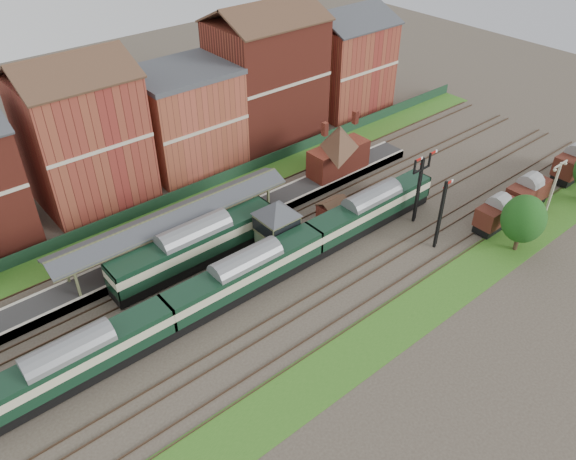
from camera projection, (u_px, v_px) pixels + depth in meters
ground at (319, 253)px, 58.24m from camera, size 160.00×160.00×0.00m
grass_back at (230, 190)px, 68.15m from camera, size 90.00×4.50×0.06m
grass_front at (409, 316)px, 50.78m from camera, size 90.00×5.00×0.06m
fence at (221, 178)px, 68.97m from camera, size 90.00×0.12×1.50m
platform at (226, 225)px, 61.40m from camera, size 55.00×3.40×1.00m
signal_box at (277, 225)px, 56.82m from camera, size 5.40×5.40×6.00m
brick_hut at (333, 212)px, 62.15m from camera, size 3.20×2.64×2.94m
station_building at (339, 150)px, 68.19m from camera, size 8.10×8.10×5.90m
canopy at (173, 214)px, 55.89m from camera, size 26.00×3.89×4.08m
semaphore_bracket at (419, 185)px, 60.21m from camera, size 3.60×0.25×8.18m
semaphore_siding at (440, 214)px, 56.66m from camera, size 1.23×0.25×8.00m
yard_lamp at (554, 187)px, 61.22m from camera, size 2.60×0.22×7.00m
town_backdrop at (184, 113)px, 69.55m from camera, size 69.00×10.00×16.00m
dmu_train at (247, 273)px, 52.11m from camera, size 50.31×2.65×3.87m
platform_railcar at (195, 245)px, 55.29m from camera, size 18.04×2.84×4.15m
goods_van_a at (527, 194)px, 63.85m from camera, size 5.69×2.47×3.45m
goods_van_b at (497, 214)px, 60.78m from camera, size 5.32×2.31×3.23m
goods_van_c at (574, 163)px, 69.27m from camera, size 6.08×2.63×3.69m
tree_far at (524, 219)px, 56.41m from camera, size 4.42×4.42×6.45m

